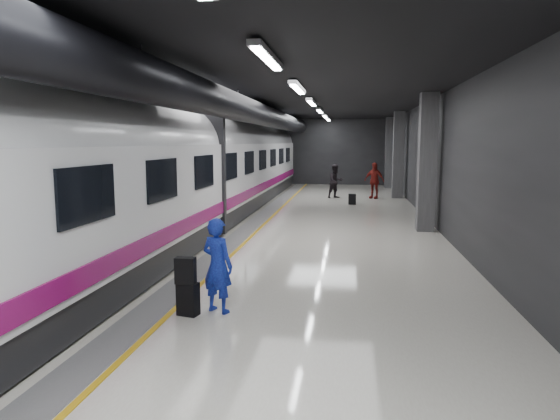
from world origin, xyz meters
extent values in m
plane|color=silver|center=(0.00, 0.00, 0.00)|extent=(40.00, 40.00, 0.00)
cube|color=black|center=(0.00, 0.00, 4.50)|extent=(10.00, 40.00, 0.02)
cube|color=#28282B|center=(0.00, 20.00, 2.25)|extent=(10.00, 0.02, 4.50)
cube|color=#28282B|center=(-5.00, 0.00, 2.25)|extent=(0.02, 40.00, 4.50)
cube|color=#28282B|center=(5.00, 0.00, 2.25)|extent=(0.02, 40.00, 4.50)
cube|color=slate|center=(-1.35, 0.00, 0.01)|extent=(0.65, 39.80, 0.01)
cube|color=gold|center=(-0.95, 0.00, 0.01)|extent=(0.10, 39.80, 0.01)
cylinder|color=black|center=(-1.30, 0.00, 3.95)|extent=(0.80, 38.00, 0.80)
cube|color=silver|center=(0.60, -6.00, 4.40)|extent=(0.22, 2.60, 0.10)
cube|color=silver|center=(0.60, -1.00, 4.40)|extent=(0.22, 2.60, 0.10)
cube|color=silver|center=(0.60, 4.00, 4.40)|extent=(0.22, 2.60, 0.10)
cube|color=silver|center=(0.60, 9.00, 4.40)|extent=(0.22, 2.60, 0.10)
cube|color=silver|center=(0.60, 14.00, 4.40)|extent=(0.22, 2.60, 0.10)
cube|color=silver|center=(0.60, 18.00, 4.40)|extent=(0.22, 2.60, 0.10)
cube|color=#515154|center=(4.55, 2.00, 2.25)|extent=(0.55, 0.55, 4.50)
cube|color=#515154|center=(4.55, 12.00, 2.25)|extent=(0.55, 0.55, 4.50)
cube|color=#515154|center=(4.55, 18.00, 2.25)|extent=(0.55, 0.55, 4.50)
cube|color=black|center=(-3.25, 0.00, 0.35)|extent=(2.80, 38.00, 0.60)
cube|color=white|center=(-3.25, 0.00, 1.75)|extent=(2.90, 38.00, 2.20)
cylinder|color=white|center=(-3.25, 0.00, 2.70)|extent=(2.80, 38.00, 2.80)
cube|color=#7F0B54|center=(-1.78, 0.00, 0.95)|extent=(0.04, 38.00, 0.35)
cube|color=black|center=(-3.25, 0.00, 2.00)|extent=(3.05, 0.25, 3.80)
cube|color=black|center=(-1.78, -8.00, 2.15)|extent=(0.05, 1.60, 0.85)
cube|color=black|center=(-1.78, -5.00, 2.15)|extent=(0.05, 1.60, 0.85)
cube|color=black|center=(-1.78, -2.00, 2.15)|extent=(0.05, 1.60, 0.85)
cube|color=black|center=(-1.78, 1.00, 2.15)|extent=(0.05, 1.60, 0.85)
cube|color=black|center=(-1.78, 4.00, 2.15)|extent=(0.05, 1.60, 0.85)
cube|color=black|center=(-1.78, 7.00, 2.15)|extent=(0.05, 1.60, 0.85)
cube|color=black|center=(-1.78, 10.00, 2.15)|extent=(0.05, 1.60, 0.85)
cube|color=black|center=(-1.78, 13.00, 2.15)|extent=(0.05, 1.60, 0.85)
cube|color=black|center=(-1.78, 16.00, 2.15)|extent=(0.05, 1.60, 0.85)
imported|color=blue|center=(-0.16, -6.75, 0.82)|extent=(0.71, 0.60, 1.65)
cube|color=black|center=(-0.62, -6.99, 0.28)|extent=(0.39, 0.29, 0.56)
cube|color=black|center=(-0.64, -7.03, 0.79)|extent=(0.34, 0.18, 0.45)
imported|color=black|center=(1.32, 11.41, 0.89)|extent=(1.09, 1.05, 1.77)
imported|color=maroon|center=(3.31, 11.53, 0.94)|extent=(1.18, 0.92, 1.87)
cube|color=black|center=(2.18, 8.78, 0.25)|extent=(0.36, 0.25, 0.50)
camera|label=1|loc=(2.06, -14.87, 2.92)|focal=32.00mm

